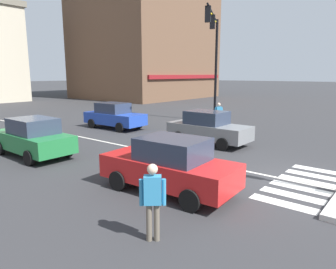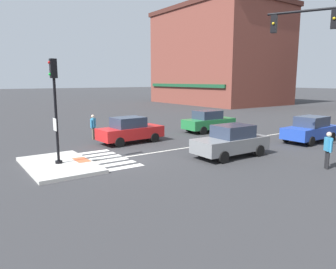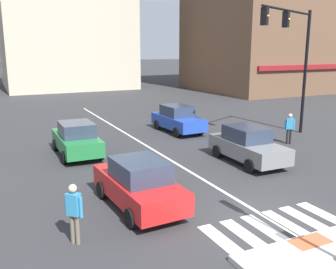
{
  "view_description": "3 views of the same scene",
  "coord_description": "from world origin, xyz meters",
  "px_view_note": "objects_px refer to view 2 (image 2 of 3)",
  "views": [
    {
      "loc": [
        -9.96,
        -2.89,
        3.44
      ],
      "look_at": [
        0.21,
        5.34,
        0.88
      ],
      "focal_mm": 33.13,
      "sensor_mm": 36.0,
      "label": 1
    },
    {
      "loc": [
        14.52,
        -6.8,
        3.91
      ],
      "look_at": [
        1.06,
        2.59,
        1.11
      ],
      "focal_mm": 34.07,
      "sensor_mm": 36.0,
      "label": 2
    },
    {
      "loc": [
        -7.27,
        -8.27,
        5.11
      ],
      "look_at": [
        -1.3,
        4.19,
        1.93
      ],
      "focal_mm": 40.53,
      "sensor_mm": 36.0,
      "label": 3
    }
  ],
  "objects_px": {
    "car_grey_eastbound_mid": "(231,141)",
    "pedestrian_at_curb_left": "(93,125)",
    "signal_pole": "(55,102)",
    "pedestrian_waiting_far_side": "(328,147)",
    "car_red_westbound_near": "(130,130)",
    "car_blue_eastbound_far": "(310,129)",
    "car_green_westbound_far": "(208,121)"
  },
  "relations": [
    {
      "from": "car_grey_eastbound_mid",
      "to": "pedestrian_at_curb_left",
      "type": "distance_m",
      "value": 9.54
    },
    {
      "from": "signal_pole",
      "to": "pedestrian_waiting_far_side",
      "type": "bearing_deg",
      "value": 53.21
    },
    {
      "from": "signal_pole",
      "to": "car_grey_eastbound_mid",
      "type": "height_order",
      "value": "signal_pole"
    },
    {
      "from": "signal_pole",
      "to": "car_red_westbound_near",
      "type": "bearing_deg",
      "value": 120.11
    },
    {
      "from": "pedestrian_waiting_far_side",
      "to": "car_blue_eastbound_far",
      "type": "bearing_deg",
      "value": 127.45
    },
    {
      "from": "signal_pole",
      "to": "pedestrian_waiting_far_side",
      "type": "distance_m",
      "value": 12.29
    },
    {
      "from": "car_grey_eastbound_mid",
      "to": "car_blue_eastbound_far",
      "type": "distance_m",
      "value": 7.08
    },
    {
      "from": "car_green_westbound_far",
      "to": "car_blue_eastbound_far",
      "type": "xyz_separation_m",
      "value": [
        6.8,
        2.58,
        0.0
      ]
    },
    {
      "from": "signal_pole",
      "to": "pedestrian_waiting_far_side",
      "type": "xyz_separation_m",
      "value": [
        7.26,
        9.71,
        -1.99
      ]
    },
    {
      "from": "car_green_westbound_far",
      "to": "car_grey_eastbound_mid",
      "type": "distance_m",
      "value": 8.1
    },
    {
      "from": "car_blue_eastbound_far",
      "to": "car_green_westbound_far",
      "type": "bearing_deg",
      "value": -159.23
    },
    {
      "from": "signal_pole",
      "to": "car_grey_eastbound_mid",
      "type": "xyz_separation_m",
      "value": [
        3.14,
        7.92,
        -2.16
      ]
    },
    {
      "from": "car_blue_eastbound_far",
      "to": "car_grey_eastbound_mid",
      "type": "bearing_deg",
      "value": -90.57
    },
    {
      "from": "car_grey_eastbound_mid",
      "to": "pedestrian_at_curb_left",
      "type": "height_order",
      "value": "pedestrian_at_curb_left"
    },
    {
      "from": "car_blue_eastbound_far",
      "to": "pedestrian_waiting_far_side",
      "type": "bearing_deg",
      "value": -52.55
    },
    {
      "from": "signal_pole",
      "to": "pedestrian_waiting_far_side",
      "type": "relative_size",
      "value": 2.81
    },
    {
      "from": "car_grey_eastbound_mid",
      "to": "car_blue_eastbound_far",
      "type": "bearing_deg",
      "value": 89.43
    },
    {
      "from": "car_green_westbound_far",
      "to": "pedestrian_waiting_far_side",
      "type": "xyz_separation_m",
      "value": [
        10.85,
        -2.71,
        0.17
      ]
    },
    {
      "from": "car_red_westbound_near",
      "to": "pedestrian_at_curb_left",
      "type": "xyz_separation_m",
      "value": [
        -2.4,
        -1.47,
        0.17
      ]
    },
    {
      "from": "car_grey_eastbound_mid",
      "to": "pedestrian_waiting_far_side",
      "type": "xyz_separation_m",
      "value": [
        4.12,
        1.79,
        0.17
      ]
    },
    {
      "from": "car_green_westbound_far",
      "to": "pedestrian_at_curb_left",
      "type": "relative_size",
      "value": 2.46
    },
    {
      "from": "pedestrian_at_curb_left",
      "to": "pedestrian_waiting_far_side",
      "type": "xyz_separation_m",
      "value": [
        12.78,
        5.8,
        0.0
      ]
    },
    {
      "from": "car_blue_eastbound_far",
      "to": "pedestrian_at_curb_left",
      "type": "relative_size",
      "value": 2.5
    },
    {
      "from": "signal_pole",
      "to": "pedestrian_at_curb_left",
      "type": "xyz_separation_m",
      "value": [
        -5.51,
        3.91,
        -1.99
      ]
    },
    {
      "from": "car_red_westbound_near",
      "to": "pedestrian_waiting_far_side",
      "type": "bearing_deg",
      "value": 22.65
    },
    {
      "from": "car_grey_eastbound_mid",
      "to": "pedestrian_at_curb_left",
      "type": "relative_size",
      "value": 2.47
    },
    {
      "from": "car_green_westbound_far",
      "to": "pedestrian_at_curb_left",
      "type": "height_order",
      "value": "pedestrian_at_curb_left"
    },
    {
      "from": "car_green_westbound_far",
      "to": "car_red_westbound_near",
      "type": "distance_m",
      "value": 7.06
    },
    {
      "from": "car_grey_eastbound_mid",
      "to": "pedestrian_waiting_far_side",
      "type": "bearing_deg",
      "value": 23.48
    },
    {
      "from": "car_grey_eastbound_mid",
      "to": "car_blue_eastbound_far",
      "type": "relative_size",
      "value": 0.99
    },
    {
      "from": "car_grey_eastbound_mid",
      "to": "car_green_westbound_far",
      "type": "bearing_deg",
      "value": 146.19
    },
    {
      "from": "car_green_westbound_far",
      "to": "pedestrian_waiting_far_side",
      "type": "relative_size",
      "value": 2.46
    }
  ]
}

